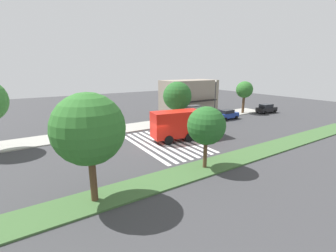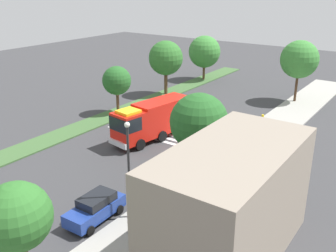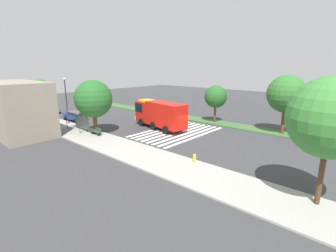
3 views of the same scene
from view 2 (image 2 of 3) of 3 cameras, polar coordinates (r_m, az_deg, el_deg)
name	(u,v)px [view 2 (image 2 of 3)]	position (r m, az deg, el deg)	size (l,w,h in m)	color
ground_plane	(177,126)	(42.43, 1.38, 0.05)	(120.00, 120.00, 0.00)	#38383A
sidewalk	(254,144)	(38.53, 12.59, -2.55)	(60.00, 4.67, 0.14)	#9E9B93
median_strip	(121,112)	(47.15, -6.90, 2.13)	(60.00, 3.00, 0.14)	#3D6033
crosswalk	(170,129)	(41.38, 0.34, -0.48)	(6.75, 11.98, 0.01)	silver
fire_truck	(151,119)	(38.13, -2.57, 1.00)	(9.26, 3.86, 3.75)	red
parked_car_west	(95,208)	(26.45, -10.65, -11.76)	(4.35, 2.08, 1.74)	navy
bus_stop_shelter	(178,170)	(28.61, 1.54, -6.45)	(3.50, 1.40, 2.46)	#4C4C51
bench_near_shelter	(205,166)	(32.24, 5.50, -5.84)	(1.60, 0.50, 0.90)	#2D472D
street_lamp	(129,163)	(24.69, -5.83, -5.52)	(0.36, 0.36, 6.72)	#2D2D30
storefront_building	(230,202)	(22.26, 9.20, -11.03)	(11.08, 6.34, 6.65)	gray
sidewalk_tree_far_west	(299,59)	(52.22, 18.81, 9.27)	(4.79, 4.79, 7.87)	#47301E
sidewalk_tree_west	(199,122)	(30.31, 4.59, 0.52)	(4.64, 4.64, 6.73)	#513823
sidewalk_tree_center	(17,218)	(19.43, -21.37, -12.50)	(3.29, 3.29, 6.32)	#513823
median_tree_far_west	(204,52)	(61.76, 5.40, 10.85)	(4.96, 4.96, 6.87)	#513823
median_tree_west	(166,58)	(52.96, -0.33, 9.98)	(4.64, 4.64, 7.33)	#513823
median_tree_center	(117,81)	(45.67, -7.57, 6.63)	(3.37, 3.37, 5.57)	#513823
fire_hydrant	(263,118)	(44.73, 13.78, 1.20)	(0.28, 0.28, 0.70)	gold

